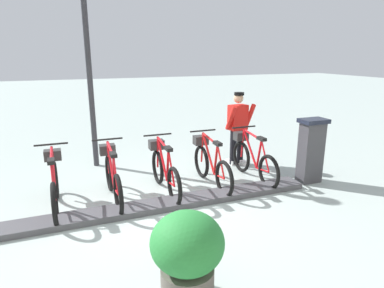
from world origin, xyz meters
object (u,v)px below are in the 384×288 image
payment_kiosk (311,150)px  bike_docked_3 (112,176)px  bike_docked_1 (211,164)px  bike_docked_0 (252,158)px  bike_docked_2 (164,170)px  lamp_post (87,39)px  planter_bush (187,252)px  worker_near_rack (238,126)px  bike_docked_4 (55,184)px

payment_kiosk → bike_docked_3: payment_kiosk is taller
bike_docked_1 → payment_kiosk: bearing=-106.8°
bike_docked_0 → bike_docked_2: same height
payment_kiosk → bike_docked_1: payment_kiosk is taller
bike_docked_2 → bike_docked_3: 0.93m
lamp_post → planter_bush: (-4.79, -0.42, -2.24)m
payment_kiosk → bike_docked_3: size_ratio=0.74×
worker_near_rack → lamp_post: 3.74m
bike_docked_3 → bike_docked_1: bearing=-90.0°
bike_docked_1 → lamp_post: bearing=44.0°
payment_kiosk → bike_docked_0: payment_kiosk is taller
payment_kiosk → planter_bush: bearing=122.7°
bike_docked_2 → planter_bush: size_ratio=1.77×
bike_docked_2 → bike_docked_3: bearing=90.0°
bike_docked_0 → bike_docked_2: bearing=90.0°
bike_docked_2 → planter_bush: 2.84m
worker_near_rack → planter_bush: worker_near_rack is taller
payment_kiosk → lamp_post: (2.59, 3.85, 2.12)m
bike_docked_4 → worker_near_rack: 4.03m
bike_docked_0 → worker_near_rack: bearing=-9.5°
bike_docked_2 → lamp_post: size_ratio=0.40×
bike_docked_0 → planter_bush: (-2.77, 2.46, 0.11)m
bike_docked_3 → worker_near_rack: bearing=-72.7°
bike_docked_0 → planter_bush: bike_docked_0 is taller
bike_docked_0 → lamp_post: 4.24m
payment_kiosk → worker_near_rack: 1.71m
bike_docked_1 → bike_docked_3: 1.87m
bike_docked_2 → worker_near_rack: worker_near_rack is taller
bike_docked_4 → planter_bush: bike_docked_4 is taller
bike_docked_4 → lamp_post: (2.02, -0.85, 2.35)m
bike_docked_0 → bike_docked_4: (0.00, 3.74, 0.00)m
bike_docked_4 → planter_bush: bearing=-155.3°
bike_docked_2 → worker_near_rack: 2.27m
bike_docked_0 → bike_docked_2: 1.87m
planter_bush → lamp_post: bearing=5.0°
payment_kiosk → worker_near_rack: bearing=28.4°
lamp_post → worker_near_rack: bearing=-109.9°
bike_docked_1 → planter_bush: size_ratio=1.77×
lamp_post → bike_docked_3: bearing=-177.7°
worker_near_rack → lamp_post: size_ratio=0.39×
bike_docked_1 → worker_near_rack: (0.92, -1.09, 0.48)m
payment_kiosk → bike_docked_0: 1.14m
bike_docked_3 → lamp_post: size_ratio=0.40×
bike_docked_3 → worker_near_rack: size_ratio=1.04×
bike_docked_0 → lamp_post: lamp_post is taller
bike_docked_3 → bike_docked_4: same height
bike_docked_1 → lamp_post: (2.02, 1.95, 2.35)m
payment_kiosk → bike_docked_0: bearing=59.3°
payment_kiosk → lamp_post: bearing=56.0°
lamp_post → planter_bush: lamp_post is taller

